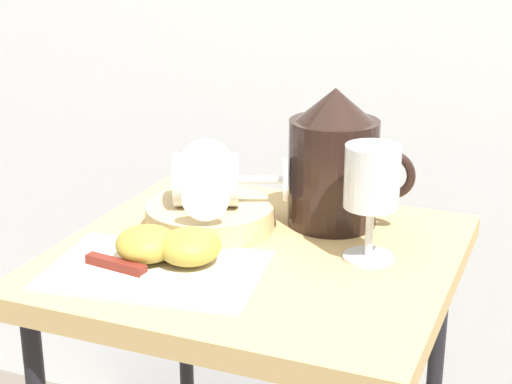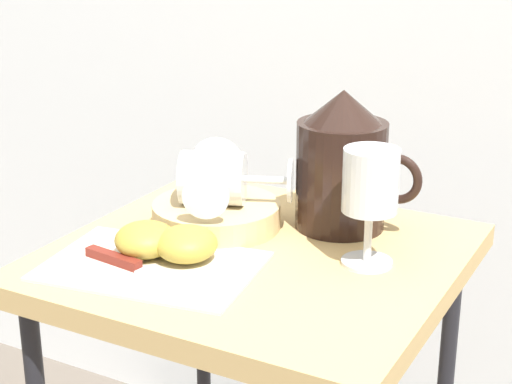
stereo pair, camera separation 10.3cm
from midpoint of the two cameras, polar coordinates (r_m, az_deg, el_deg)
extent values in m
cube|color=tan|center=(1.07, -2.78, -4.86)|extent=(0.50, 0.48, 0.03)
cylinder|color=black|center=(1.48, -6.85, -12.98)|extent=(0.02, 0.02, 0.66)
cube|color=silver|center=(1.02, -9.86, -5.43)|extent=(0.28, 0.21, 0.00)
cylinder|color=tan|center=(1.13, -5.81, -1.74)|extent=(0.18, 0.18, 0.03)
cylinder|color=black|center=(1.13, 2.75, 1.29)|extent=(0.12, 0.12, 0.15)
cylinder|color=#D1661E|center=(1.14, 2.72, -0.13)|extent=(0.11, 0.11, 0.08)
cone|color=black|center=(1.10, 2.83, 6.04)|extent=(0.10, 0.10, 0.04)
torus|color=black|center=(1.10, 6.64, 1.17)|extent=(0.07, 0.01, 0.07)
cylinder|color=silver|center=(1.04, 4.95, -4.57)|extent=(0.06, 0.06, 0.00)
cylinder|color=silver|center=(1.03, 5.00, -2.78)|extent=(0.01, 0.01, 0.07)
cylinder|color=silver|center=(1.00, 5.12, 1.02)|extent=(0.07, 0.07, 0.08)
cylinder|color=#D1661E|center=(1.01, 5.09, 0.10)|extent=(0.06, 0.06, 0.04)
cylinder|color=silver|center=(1.11, -6.09, 0.82)|extent=(0.11, 0.10, 0.07)
cylinder|color=silver|center=(1.11, -2.34, 0.81)|extent=(0.06, 0.03, 0.01)
cylinder|color=silver|center=(1.11, -0.68, 0.81)|extent=(0.03, 0.06, 0.06)
cylinder|color=silver|center=(1.13, -6.10, 1.24)|extent=(0.10, 0.10, 0.08)
cylinder|color=silver|center=(1.07, -6.28, 0.10)|extent=(0.03, 0.06, 0.01)
cylinder|color=silver|center=(1.04, -6.37, -0.48)|extent=(0.06, 0.03, 0.06)
ellipsoid|color=#B29938|center=(1.03, -10.41, -3.60)|extent=(0.08, 0.08, 0.04)
ellipsoid|color=#B29938|center=(1.02, -7.54, -3.83)|extent=(0.08, 0.08, 0.04)
cube|color=silver|center=(0.96, -7.71, -6.61)|extent=(0.13, 0.03, 0.00)
cube|color=maroon|center=(1.02, -12.55, -4.97)|extent=(0.09, 0.03, 0.01)
camera|label=1|loc=(0.05, -92.86, -1.00)|focal=57.89mm
camera|label=2|loc=(0.05, 87.14, 1.00)|focal=57.89mm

